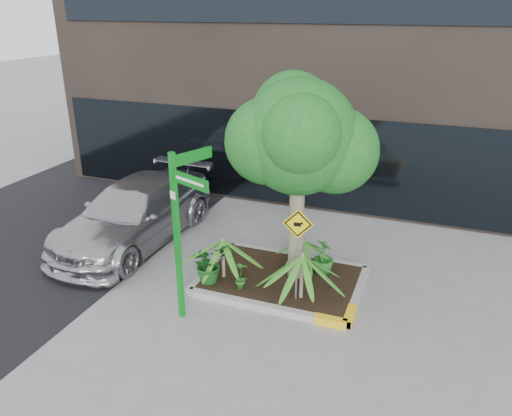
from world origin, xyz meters
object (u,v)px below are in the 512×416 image
(cattle_sign, at_px, (298,239))
(street_sign_post, at_px, (181,220))
(parked_car, at_px, (135,213))
(tree, at_px, (299,137))

(cattle_sign, bearing_deg, street_sign_post, -157.01)
(parked_car, distance_m, cattle_sign, 4.76)
(street_sign_post, bearing_deg, parked_car, 159.79)
(parked_car, relative_size, cattle_sign, 2.70)
(tree, distance_m, cattle_sign, 1.93)
(cattle_sign, bearing_deg, tree, 99.48)
(tree, xyz_separation_m, street_sign_post, (-1.54, -1.93, -1.16))
(street_sign_post, height_order, cattle_sign, street_sign_post)
(parked_car, height_order, street_sign_post, street_sign_post)
(cattle_sign, bearing_deg, parked_car, 154.81)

